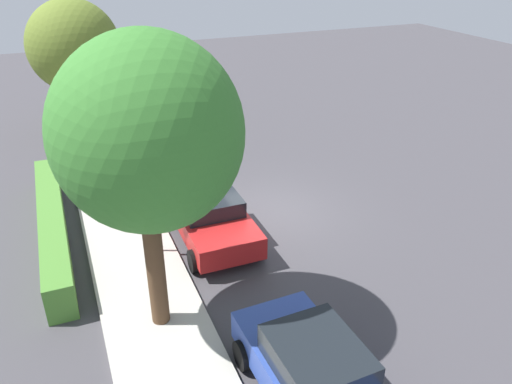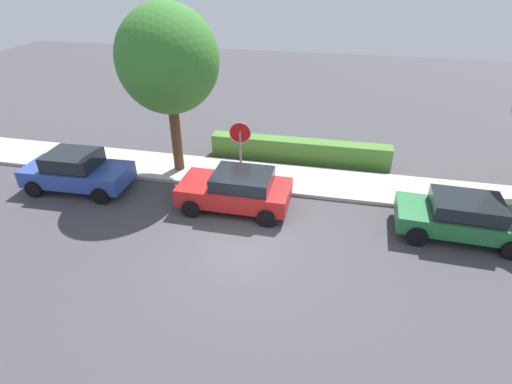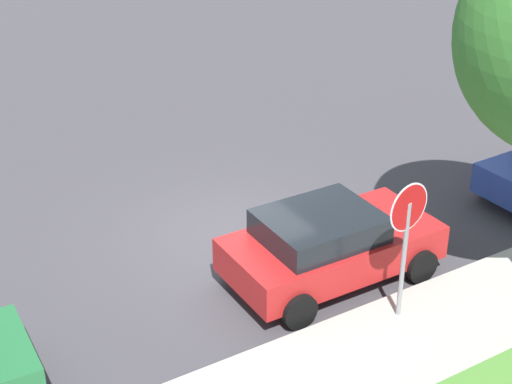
{
  "view_description": "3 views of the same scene",
  "coord_description": "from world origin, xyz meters",
  "px_view_note": "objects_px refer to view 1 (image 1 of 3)",
  "views": [
    {
      "loc": [
        -12.84,
        5.86,
        8.01
      ],
      "look_at": [
        -1.01,
        0.95,
        1.41
      ],
      "focal_mm": 35.0,
      "sensor_mm": 36.0,
      "label": 1
    },
    {
      "loc": [
        2.49,
        -9.53,
        7.85
      ],
      "look_at": [
        0.24,
        0.98,
        1.49
      ],
      "focal_mm": 28.0,
      "sensor_mm": 36.0,
      "label": 2
    },
    {
      "loc": [
        6.64,
        11.86,
        8.11
      ],
      "look_at": [
        0.01,
        0.96,
        1.41
      ],
      "focal_mm": 55.0,
      "sensor_mm": 36.0,
      "label": 3
    }
  ],
  "objects_px": {
    "street_tree_near_corner": "(74,47)",
    "street_tree_mid_block": "(148,135)",
    "parked_car_blue": "(314,374)",
    "stop_sign": "(152,198)",
    "parked_car_green": "(158,133)",
    "parked_car_red": "(211,216)"
  },
  "relations": [
    {
      "from": "parked_car_blue",
      "to": "parked_car_green",
      "type": "bearing_deg",
      "value": -0.68
    },
    {
      "from": "parked_car_blue",
      "to": "street_tree_mid_block",
      "type": "bearing_deg",
      "value": 31.19
    },
    {
      "from": "parked_car_green",
      "to": "street_tree_mid_block",
      "type": "distance_m",
      "value": 11.37
    },
    {
      "from": "street_tree_near_corner",
      "to": "street_tree_mid_block",
      "type": "bearing_deg",
      "value": -178.39
    },
    {
      "from": "parked_car_blue",
      "to": "parked_car_green",
      "type": "distance_m",
      "value": 13.8
    },
    {
      "from": "parked_car_blue",
      "to": "street_tree_mid_block",
      "type": "height_order",
      "value": "street_tree_mid_block"
    },
    {
      "from": "street_tree_near_corner",
      "to": "street_tree_mid_block",
      "type": "xyz_separation_m",
      "value": [
        -13.85,
        -0.39,
        0.79
      ]
    },
    {
      "from": "stop_sign",
      "to": "parked_car_green",
      "type": "xyz_separation_m",
      "value": [
        7.71,
        -1.79,
        -1.09
      ]
    },
    {
      "from": "street_tree_near_corner",
      "to": "street_tree_mid_block",
      "type": "relative_size",
      "value": 0.88
    },
    {
      "from": "stop_sign",
      "to": "parked_car_red",
      "type": "relative_size",
      "value": 0.67
    },
    {
      "from": "parked_car_blue",
      "to": "street_tree_mid_block",
      "type": "distance_m",
      "value": 5.49
    },
    {
      "from": "parked_car_green",
      "to": "street_tree_mid_block",
      "type": "relative_size",
      "value": 0.61
    },
    {
      "from": "parked_car_green",
      "to": "parked_car_red",
      "type": "bearing_deg",
      "value": 179.03
    },
    {
      "from": "street_tree_mid_block",
      "to": "parked_car_red",
      "type": "bearing_deg",
      "value": -34.55
    },
    {
      "from": "stop_sign",
      "to": "street_tree_near_corner",
      "type": "xyz_separation_m",
      "value": [
        11.11,
        0.79,
        2.01
      ]
    },
    {
      "from": "street_tree_mid_block",
      "to": "stop_sign",
      "type": "bearing_deg",
      "value": -8.3
    },
    {
      "from": "street_tree_mid_block",
      "to": "parked_car_green",
      "type": "bearing_deg",
      "value": -11.84
    },
    {
      "from": "stop_sign",
      "to": "street_tree_near_corner",
      "type": "distance_m",
      "value": 11.31
    },
    {
      "from": "stop_sign",
      "to": "street_tree_mid_block",
      "type": "distance_m",
      "value": 3.94
    },
    {
      "from": "parked_car_green",
      "to": "street_tree_near_corner",
      "type": "height_order",
      "value": "street_tree_near_corner"
    },
    {
      "from": "parked_car_red",
      "to": "street_tree_near_corner",
      "type": "distance_m",
      "value": 11.54
    },
    {
      "from": "parked_car_red",
      "to": "street_tree_near_corner",
      "type": "xyz_separation_m",
      "value": [
        10.85,
        2.45,
        3.08
      ]
    }
  ]
}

